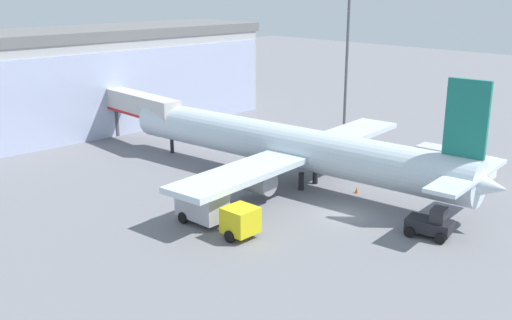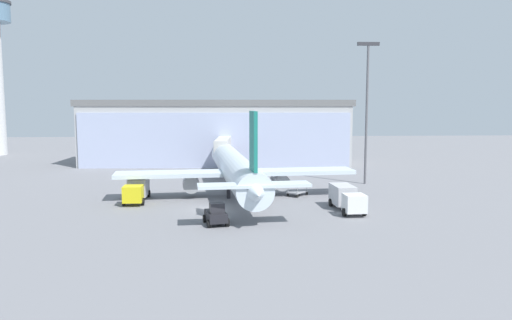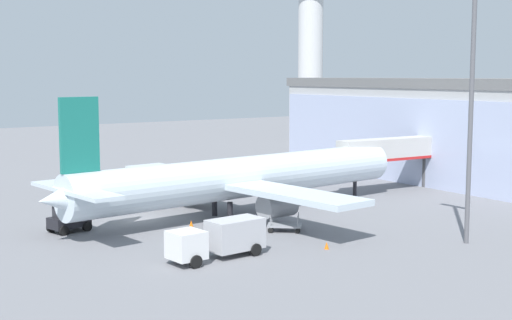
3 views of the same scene
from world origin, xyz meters
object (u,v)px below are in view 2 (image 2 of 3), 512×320
at_px(jet_bridge, 223,146).
at_px(safety_cone_nose, 252,203).
at_px(airplane, 236,169).
at_px(pushback_tug, 216,215).
at_px(apron_light_mast, 367,102).
at_px(safety_cone_wingtip, 350,195).
at_px(catering_truck, 137,189).
at_px(fuel_truck, 346,198).
at_px(baggage_cart, 297,192).

bearing_deg(jet_bridge, safety_cone_nose, -169.39).
relative_size(airplane, pushback_tug, 11.36).
xyz_separation_m(apron_light_mast, safety_cone_nose, (-17.42, -14.40, -11.84)).
height_order(pushback_tug, safety_cone_nose, pushback_tug).
xyz_separation_m(jet_bridge, safety_cone_wingtip, (16.44, -23.59, -4.26)).
bearing_deg(catering_truck, safety_cone_wingtip, 91.18).
distance_m(jet_bridge, safety_cone_nose, 28.49).
height_order(fuel_truck, baggage_cart, fuel_truck).
height_order(catering_truck, fuel_truck, same).
height_order(airplane, safety_cone_nose, airplane).
xyz_separation_m(catering_truck, safety_cone_wingtip, (26.76, 1.16, -1.19)).
relative_size(catering_truck, fuel_truck, 0.99).
relative_size(fuel_truck, safety_cone_nose, 13.55).
bearing_deg(catering_truck, pushback_tug, 37.37).
height_order(apron_light_mast, fuel_truck, apron_light_mast).
xyz_separation_m(airplane, pushback_tug, (-2.11, -15.74, -2.47)).
relative_size(airplane, safety_cone_nose, 72.72).
xyz_separation_m(jet_bridge, baggage_cart, (9.84, -22.52, -4.03)).
distance_m(safety_cone_nose, safety_cone_wingtip, 13.41).
height_order(catering_truck, safety_cone_wingtip, catering_truck).
xyz_separation_m(pushback_tug, safety_cone_wingtip, (16.71, 13.71, -0.70)).
height_order(pushback_tug, safety_cone_wingtip, pushback_tug).
distance_m(airplane, safety_cone_nose, 7.35).
bearing_deg(airplane, safety_cone_wingtip, -103.62).
height_order(safety_cone_nose, safety_cone_wingtip, same).
xyz_separation_m(apron_light_mast, fuel_truck, (-7.04, -17.99, -10.65)).
xyz_separation_m(jet_bridge, pushback_tug, (-0.27, -37.30, -3.56)).
bearing_deg(catering_truck, airplane, 103.42).
distance_m(catering_truck, safety_cone_nose, 14.46).
distance_m(fuel_truck, safety_cone_nose, 11.05).
xyz_separation_m(fuel_truck, safety_cone_wingtip, (2.32, 7.91, -1.19)).
relative_size(catering_truck, baggage_cart, 2.32).
bearing_deg(apron_light_mast, pushback_tug, -132.02).
height_order(airplane, safety_cone_wingtip, airplane).
relative_size(apron_light_mast, catering_truck, 2.81).
bearing_deg(safety_cone_wingtip, safety_cone_nose, -161.20).
relative_size(catering_truck, safety_cone_wingtip, 13.36).
distance_m(fuel_truck, baggage_cart, 10.00).
bearing_deg(jet_bridge, airplane, -172.15).
height_order(jet_bridge, safety_cone_nose, jet_bridge).
xyz_separation_m(airplane, catering_truck, (-12.16, -3.20, -1.98)).
bearing_deg(baggage_cart, jet_bridge, -115.57).
bearing_deg(pushback_tug, baggage_cart, -47.19).
height_order(fuel_truck, safety_cone_wingtip, fuel_truck).
relative_size(jet_bridge, safety_cone_wingtip, 25.73).
relative_size(jet_bridge, safety_cone_nose, 25.73).
bearing_deg(safety_cone_nose, safety_cone_wingtip, 18.80).
relative_size(airplane, fuel_truck, 5.37).
height_order(apron_light_mast, airplane, apron_light_mast).
distance_m(baggage_cart, safety_cone_nose, 8.15).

